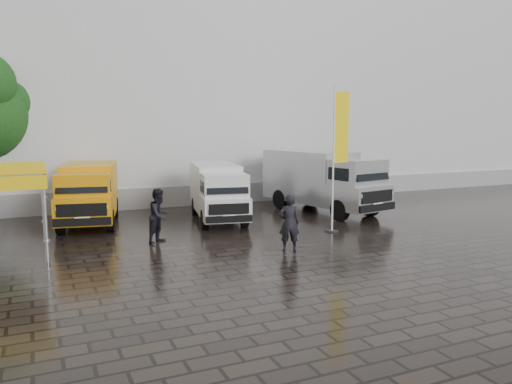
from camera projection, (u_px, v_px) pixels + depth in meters
ground at (308, 233)px, 18.53m from camera, size 120.00×120.00×0.00m
exhibition_hall at (214, 94)px, 33.02m from camera, size 44.00×16.00×12.00m
hall_plinth at (266, 191)px, 26.47m from camera, size 44.00×0.15×1.00m
van_yellow at (89, 195)px, 19.99m from camera, size 2.97×5.50×2.41m
van_white at (218, 193)px, 20.93m from camera, size 2.76×5.58×2.31m
van_silver at (323, 182)px, 22.87m from camera, size 3.37×6.70×2.77m
flagpole at (338, 150)px, 18.47m from camera, size 0.88×0.50×5.41m
wheelie_bin at (369, 186)px, 28.44m from camera, size 0.65×0.65×1.02m
person_front at (289, 223)px, 15.72m from camera, size 0.78×0.64×1.83m
person_tent at (159, 215)px, 16.95m from camera, size 1.14×1.12×1.85m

